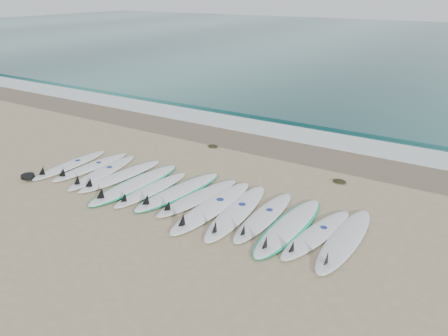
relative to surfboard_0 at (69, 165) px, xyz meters
The scene contains 22 objects.
ground 3.67m from the surfboard_0, ahead, with size 120.00×120.00×0.00m, color tan.
ocean 32.88m from the surfboard_0, 83.61° to the left, with size 120.00×55.00×0.03m, color #235C59.
wet_sand_band 5.63m from the surfboard_0, 49.42° to the left, with size 120.00×1.80×0.01m, color brown.
foam_band 6.75m from the surfboard_0, 57.17° to the left, with size 120.00×1.40×0.04m, color silver.
wave_crest 8.05m from the surfboard_0, 62.96° to the left, with size 120.00×1.00×0.10m, color #235C59.
surfboard_0 is the anchor object (origin of this frame).
surfboard_1 0.60m from the surfboard_0, 19.49° to the left, with size 0.61×2.41×0.31m.
surfboard_2 1.11m from the surfboard_0, ahead, with size 0.83×2.55×0.32m.
surfboard_3 1.65m from the surfboard_0, ahead, with size 0.80×2.58×0.32m.
surfboard_4 2.29m from the surfboard_0, ahead, with size 0.80×2.86×0.36m.
surfboard_5 2.81m from the surfboard_0, ahead, with size 0.61×2.36×0.30m.
surfboard_6 3.41m from the surfboard_0, ahead, with size 0.99×2.72×0.34m.
surfboard_7 3.97m from the surfboard_0, ahead, with size 0.92×2.54×0.32m.
surfboard_8 4.49m from the surfboard_0, ahead, with size 0.64×2.86×0.37m.
surfboard_9 5.04m from the surfboard_0, ahead, with size 0.85×2.78×0.35m.
surfboard_10 5.62m from the surfboard_0, ahead, with size 0.54×2.45×0.31m.
surfboard_11 6.21m from the surfboard_0, ahead, with size 0.72×2.71×0.34m.
surfboard_12 6.77m from the surfboard_0, ahead, with size 0.89×2.42×0.30m.
surfboard_13 7.29m from the surfboard_0, ahead, with size 0.59×2.65×0.34m.
seaweed_near 4.05m from the surfboard_0, 54.18° to the left, with size 0.31×0.24×0.06m, color black.
seaweed_far 6.94m from the surfboard_0, 23.83° to the left, with size 0.33×0.25×0.06m, color black.
leash_coil 1.07m from the surfboard_0, 104.21° to the right, with size 0.46×0.36×0.11m.
Camera 1 is at (5.41, -7.00, 4.39)m, focal length 35.00 mm.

